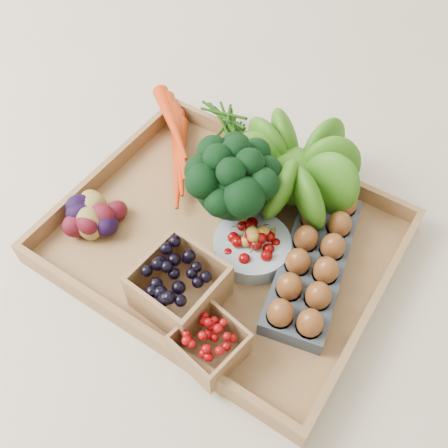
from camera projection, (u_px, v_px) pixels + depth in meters
The scene contains 10 objects.
ground at pixel (224, 244), 0.89m from camera, with size 4.00×4.00×0.00m, color beige.
tray at pixel (224, 242), 0.88m from camera, with size 0.55×0.45×0.01m, color olive.
carrots at pixel (179, 143), 0.98m from camera, with size 0.22×0.16×0.05m, color red, non-canonical shape.
lettuce at pixel (293, 163), 0.87m from camera, with size 0.16×0.16×0.16m, color #245C0E.
broccoli at pixel (233, 197), 0.85m from camera, with size 0.16×0.16×0.13m, color black, non-canonical shape.
cherry_bowl at pixel (252, 247), 0.84m from camera, with size 0.13×0.13×0.03m, color #8C9EA5.
egg_carton at pixel (313, 264), 0.82m from camera, with size 0.10×0.29×0.03m, color #3C444D.
potatoes at pixel (90, 213), 0.86m from camera, with size 0.13×0.13×0.07m, color #480B15, non-canonical shape.
punnet_blackberry at pixel (180, 286), 0.77m from camera, with size 0.12×0.12×0.08m, color black.
punnet_raspberry at pixel (210, 344), 0.73m from camera, with size 0.09×0.09×0.06m, color #7E0507.
Camera 1 is at (0.27, -0.42, 0.73)m, focal length 40.00 mm.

